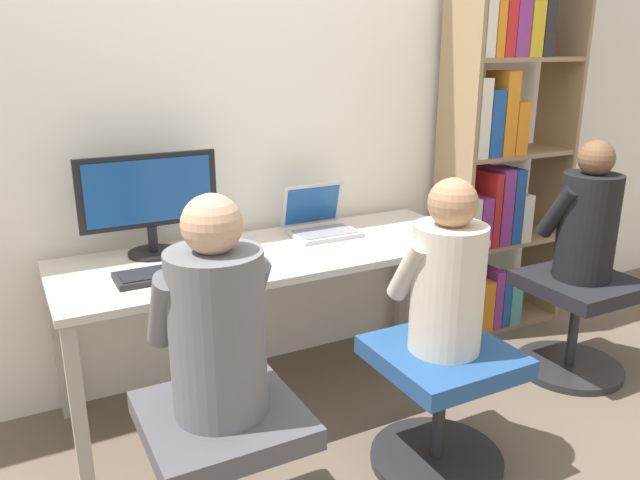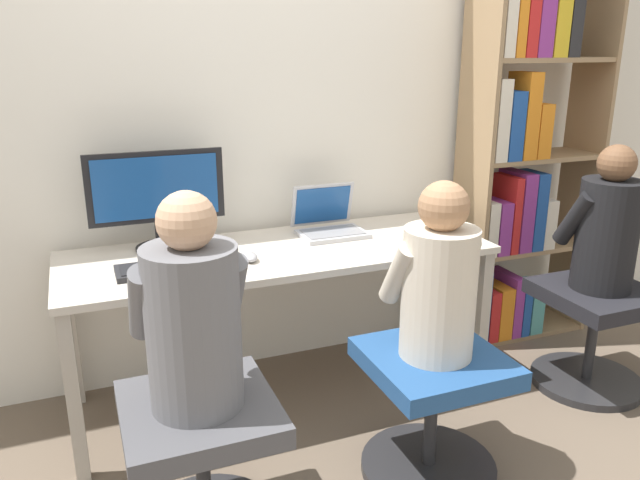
{
  "view_description": "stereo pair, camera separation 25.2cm",
  "coord_description": "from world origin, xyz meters",
  "px_view_note": "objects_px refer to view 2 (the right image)",
  "views": [
    {
      "loc": [
        -1.01,
        -2.01,
        1.55
      ],
      "look_at": [
        0.11,
        0.12,
        0.8
      ],
      "focal_mm": 35.0,
      "sensor_mm": 36.0,
      "label": 1
    },
    {
      "loc": [
        -0.78,
        -2.11,
        1.55
      ],
      "look_at": [
        0.11,
        0.12,
        0.8
      ],
      "focal_mm": 35.0,
      "sensor_mm": 36.0,
      "label": 2
    }
  ],
  "objects_px": {
    "office_chair_left": "(202,458)",
    "person_at_monitor": "(192,315)",
    "desktop_monitor": "(157,197)",
    "keyboard": "(175,267)",
    "person_near_shelf": "(607,227)",
    "office_chair_side": "(593,328)",
    "laptop": "(329,224)",
    "bookshelf": "(520,165)",
    "office_chair_right": "(432,403)",
    "person_at_laptop": "(439,281)"
  },
  "relations": [
    {
      "from": "office_chair_left",
      "to": "person_at_monitor",
      "type": "bearing_deg",
      "value": 90.0
    },
    {
      "from": "desktop_monitor",
      "to": "office_chair_left",
      "type": "relative_size",
      "value": 1.11
    },
    {
      "from": "keyboard",
      "to": "person_near_shelf",
      "type": "bearing_deg",
      "value": -10.81
    },
    {
      "from": "desktop_monitor",
      "to": "office_chair_side",
      "type": "bearing_deg",
      "value": -19.02
    },
    {
      "from": "laptop",
      "to": "person_at_monitor",
      "type": "distance_m",
      "value": 1.17
    },
    {
      "from": "desktop_monitor",
      "to": "keyboard",
      "type": "relative_size",
      "value": 1.27
    },
    {
      "from": "laptop",
      "to": "office_chair_left",
      "type": "relative_size",
      "value": 0.6
    },
    {
      "from": "person_at_monitor",
      "to": "bookshelf",
      "type": "xyz_separation_m",
      "value": [
        1.87,
        0.87,
        0.17
      ]
    },
    {
      "from": "desktop_monitor",
      "to": "office_chair_right",
      "type": "relative_size",
      "value": 1.11
    },
    {
      "from": "person_at_laptop",
      "to": "bookshelf",
      "type": "distance_m",
      "value": 1.35
    },
    {
      "from": "laptop",
      "to": "office_chair_left",
      "type": "bearing_deg",
      "value": -132.63
    },
    {
      "from": "desktop_monitor",
      "to": "person_near_shelf",
      "type": "distance_m",
      "value": 1.97
    },
    {
      "from": "desktop_monitor",
      "to": "person_at_laptop",
      "type": "relative_size",
      "value": 0.9
    },
    {
      "from": "office_chair_left",
      "to": "office_chair_right",
      "type": "relative_size",
      "value": 1.0
    },
    {
      "from": "keyboard",
      "to": "office_chair_left",
      "type": "xyz_separation_m",
      "value": [
        -0.05,
        -0.64,
        -0.43
      ]
    },
    {
      "from": "laptop",
      "to": "keyboard",
      "type": "relative_size",
      "value": 0.68
    },
    {
      "from": "person_at_monitor",
      "to": "office_chair_right",
      "type": "bearing_deg",
      "value": 0.14
    },
    {
      "from": "office_chair_left",
      "to": "person_at_laptop",
      "type": "relative_size",
      "value": 0.81
    },
    {
      "from": "keyboard",
      "to": "office_chair_side",
      "type": "relative_size",
      "value": 0.88
    },
    {
      "from": "office_chair_right",
      "to": "office_chair_left",
      "type": "bearing_deg",
      "value": -179.51
    },
    {
      "from": "office_chair_side",
      "to": "person_near_shelf",
      "type": "relative_size",
      "value": 0.78
    },
    {
      "from": "person_at_monitor",
      "to": "person_at_laptop",
      "type": "relative_size",
      "value": 1.06
    },
    {
      "from": "laptop",
      "to": "desktop_monitor",
      "type": "bearing_deg",
      "value": 175.72
    },
    {
      "from": "keyboard",
      "to": "person_at_laptop",
      "type": "height_order",
      "value": "person_at_laptop"
    },
    {
      "from": "laptop",
      "to": "person_near_shelf",
      "type": "distance_m",
      "value": 1.24
    },
    {
      "from": "desktop_monitor",
      "to": "keyboard",
      "type": "bearing_deg",
      "value": -87.34
    },
    {
      "from": "person_at_laptop",
      "to": "laptop",
      "type": "bearing_deg",
      "value": 93.84
    },
    {
      "from": "desktop_monitor",
      "to": "person_at_monitor",
      "type": "distance_m",
      "value": 0.93
    },
    {
      "from": "laptop",
      "to": "bookshelf",
      "type": "relative_size",
      "value": 0.15
    },
    {
      "from": "office_chair_side",
      "to": "office_chair_right",
      "type": "bearing_deg",
      "value": -165.26
    },
    {
      "from": "desktop_monitor",
      "to": "bookshelf",
      "type": "distance_m",
      "value": 1.84
    },
    {
      "from": "office_chair_side",
      "to": "person_near_shelf",
      "type": "distance_m",
      "value": 0.49
    },
    {
      "from": "person_at_monitor",
      "to": "person_near_shelf",
      "type": "distance_m",
      "value": 1.91
    },
    {
      "from": "person_at_laptop",
      "to": "desktop_monitor",
      "type": "bearing_deg",
      "value": 132.04
    },
    {
      "from": "laptop",
      "to": "person_at_laptop",
      "type": "bearing_deg",
      "value": -86.16
    },
    {
      "from": "keyboard",
      "to": "person_at_laptop",
      "type": "distance_m",
      "value": 1.02
    },
    {
      "from": "office_chair_right",
      "to": "person_at_monitor",
      "type": "height_order",
      "value": "person_at_monitor"
    },
    {
      "from": "laptop",
      "to": "person_at_monitor",
      "type": "height_order",
      "value": "person_at_monitor"
    },
    {
      "from": "desktop_monitor",
      "to": "person_at_laptop",
      "type": "height_order",
      "value": "desktop_monitor"
    },
    {
      "from": "keyboard",
      "to": "office_chair_right",
      "type": "xyz_separation_m",
      "value": [
        0.81,
        -0.63,
        -0.43
      ]
    },
    {
      "from": "laptop",
      "to": "office_chair_side",
      "type": "xyz_separation_m",
      "value": [
        1.1,
        -0.58,
        -0.47
      ]
    },
    {
      "from": "office_chair_left",
      "to": "person_at_monitor",
      "type": "xyz_separation_m",
      "value": [
        0.0,
        0.01,
        0.5
      ]
    },
    {
      "from": "person_near_shelf",
      "to": "desktop_monitor",
      "type": "bearing_deg",
      "value": 161.12
    },
    {
      "from": "laptop",
      "to": "office_chair_right",
      "type": "xyz_separation_m",
      "value": [
        0.06,
        -0.86,
        -0.47
      ]
    },
    {
      "from": "office_chair_right",
      "to": "office_chair_side",
      "type": "relative_size",
      "value": 1.0
    },
    {
      "from": "person_at_monitor",
      "to": "office_chair_side",
      "type": "relative_size",
      "value": 1.32
    },
    {
      "from": "person_at_laptop",
      "to": "keyboard",
      "type": "bearing_deg",
      "value": 142.19
    },
    {
      "from": "person_at_laptop",
      "to": "office_chair_side",
      "type": "relative_size",
      "value": 1.24
    },
    {
      "from": "laptop",
      "to": "person_at_monitor",
      "type": "bearing_deg",
      "value": -132.8
    },
    {
      "from": "person_near_shelf",
      "to": "person_at_laptop",
      "type": "bearing_deg",
      "value": -165.24
    }
  ]
}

